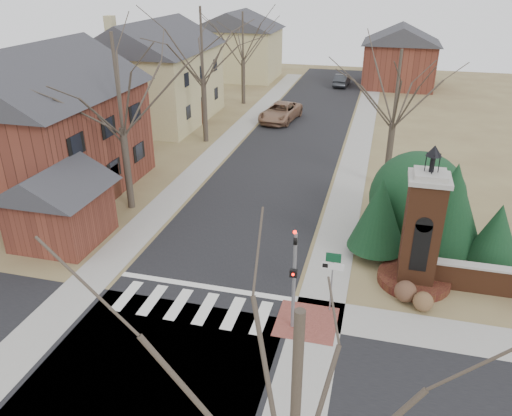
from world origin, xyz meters
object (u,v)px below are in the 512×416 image
(traffic_signal_pole, at_px, (294,271))
(pickup_truck, at_px, (280,112))
(sign_post, at_px, (332,271))
(distant_car, at_px, (342,80))
(brick_gate_monument, at_px, (420,240))

(traffic_signal_pole, distance_m, pickup_truck, 29.68)
(sign_post, relative_size, distant_car, 0.63)
(pickup_truck, bearing_deg, distant_car, 84.63)
(brick_gate_monument, relative_size, distant_car, 1.49)
(brick_gate_monument, xyz_separation_m, pickup_truck, (-11.36, 24.44, -1.35))
(traffic_signal_pole, relative_size, sign_post, 1.64)
(sign_post, bearing_deg, brick_gate_monument, 41.42)
(sign_post, relative_size, pickup_truck, 0.47)
(pickup_truck, xyz_separation_m, distant_car, (3.96, 16.78, -0.10))
(sign_post, distance_m, pickup_truck, 28.60)
(distant_car, bearing_deg, sign_post, 98.80)
(brick_gate_monument, height_order, distant_car, brick_gate_monument)
(brick_gate_monument, distance_m, pickup_truck, 26.99)
(traffic_signal_pole, distance_m, brick_gate_monument, 6.47)
(sign_post, bearing_deg, pickup_truck, 106.17)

